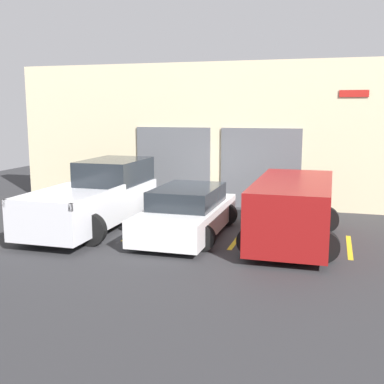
{
  "coord_description": "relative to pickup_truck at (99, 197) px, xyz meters",
  "views": [
    {
      "loc": [
        3.71,
        -13.33,
        3.36
      ],
      "look_at": [
        0.0,
        -0.67,
        1.1
      ],
      "focal_mm": 45.0,
      "sensor_mm": 36.0,
      "label": 1
    }
  ],
  "objects": [
    {
      "name": "pickup_truck",
      "position": [
        0.0,
        0.0,
        0.0
      ],
      "size": [
        2.45,
        5.46,
        1.83
      ],
      "color": "silver",
      "rests_on": "ground"
    },
    {
      "name": "shophouse_building",
      "position": [
        2.81,
        4.11,
        1.61
      ],
      "size": [
        15.53,
        0.68,
        4.98
      ],
      "color": "beige",
      "rests_on": "ground"
    },
    {
      "name": "parking_stripe_right",
      "position": [
        7.03,
        -0.36,
        -0.85
      ],
      "size": [
        0.12,
        2.2,
        0.01
      ],
      "primitive_type": "cube",
      "color": "gold",
      "rests_on": "ground"
    },
    {
      "name": "parking_stripe_centre",
      "position": [
        4.22,
        -0.36,
        -0.85
      ],
      "size": [
        0.12,
        2.2,
        0.01
      ],
      "primitive_type": "cube",
      "color": "gold",
      "rests_on": "ground"
    },
    {
      "name": "parking_stripe_left",
      "position": [
        1.41,
        -0.36,
        -0.85
      ],
      "size": [
        0.12,
        2.2,
        0.01
      ],
      "primitive_type": "cube",
      "color": "gold",
      "rests_on": "ground"
    },
    {
      "name": "sedan_side",
      "position": [
        5.63,
        -0.35,
        0.03
      ],
      "size": [
        2.32,
        4.5,
        1.62
      ],
      "color": "maroon",
      "rests_on": "ground"
    },
    {
      "name": "ground_plane",
      "position": [
        2.81,
        0.82,
        -0.85
      ],
      "size": [
        28.0,
        28.0,
        0.0
      ],
      "primitive_type": "plane",
      "color": "#2D2D30"
    },
    {
      "name": "parking_stripe_far_left",
      "position": [
        -1.41,
        -0.36,
        -0.85
      ],
      "size": [
        0.12,
        2.2,
        0.01
      ],
      "primitive_type": "cube",
      "color": "gold",
      "rests_on": "ground"
    },
    {
      "name": "sedan_white",
      "position": [
        2.81,
        -0.33,
        -0.24
      ],
      "size": [
        2.23,
        4.37,
        1.3
      ],
      "color": "white",
      "rests_on": "ground"
    }
  ]
}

